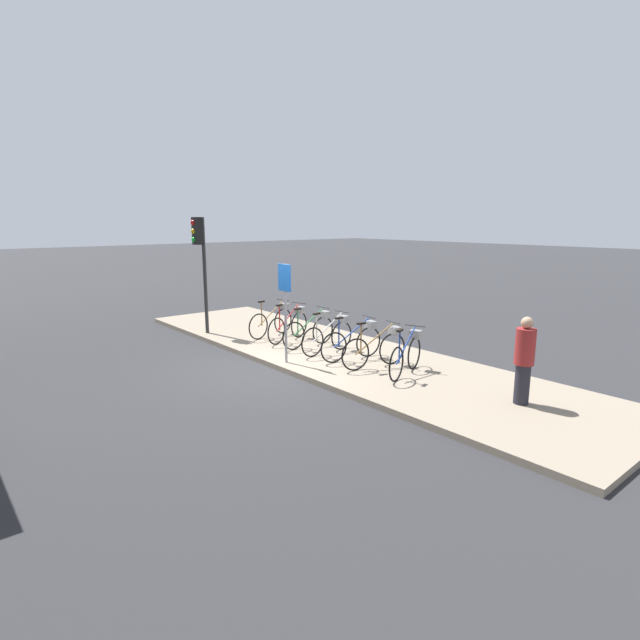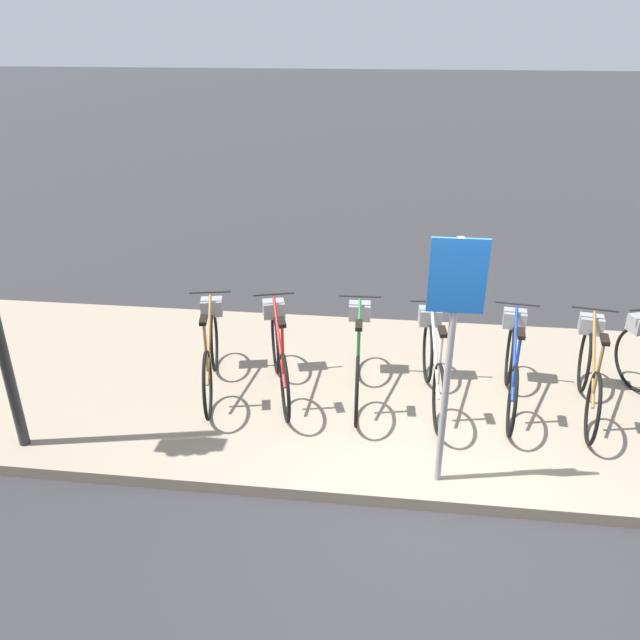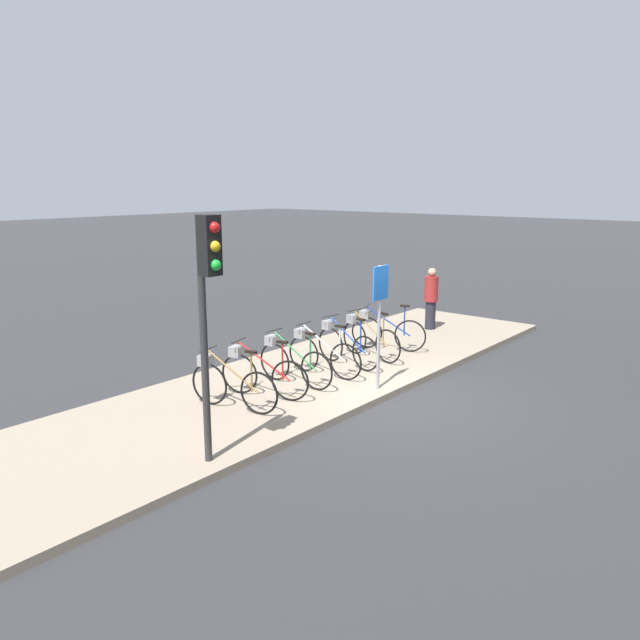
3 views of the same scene
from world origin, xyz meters
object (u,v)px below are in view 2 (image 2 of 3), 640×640
Objects in this scene: parked_bicycle_5 at (589,370)px; sign_post at (453,325)px; parked_bicycle_2 at (358,355)px; parked_bicycle_3 at (433,361)px; parked_bicycle_1 at (279,352)px; parked_bicycle_4 at (512,364)px; parked_bicycle_0 at (211,350)px.

parked_bicycle_5 is 2.34m from sign_post.
parked_bicycle_3 is at bearing -3.27° from parked_bicycle_2.
sign_post reaches higher than parked_bicycle_1.
parked_bicycle_4 is 1.01× the size of parked_bicycle_5.
parked_bicycle_2 and parked_bicycle_5 have the same top height.
parked_bicycle_1 is 0.97× the size of parked_bicycle_2.
parked_bicycle_5 is at bearing 0.15° from parked_bicycle_3.
parked_bicycle_0 is 3.99m from parked_bicycle_5.
parked_bicycle_0 is 0.98× the size of parked_bicycle_2.
parked_bicycle_3 is 1.01× the size of parked_bicycle_5.
parked_bicycle_4 is 0.77m from parked_bicycle_5.
parked_bicycle_5 is (2.39, -0.04, 0.00)m from parked_bicycle_2.
parked_bicycle_5 is (3.99, 0.03, 0.00)m from parked_bicycle_0.
parked_bicycle_1 is 2.40m from sign_post.
parked_bicycle_5 is (1.60, 0.00, 0.00)m from parked_bicycle_3.
parked_bicycle_1 is 2.48m from parked_bicycle_4.
parked_bicycle_2 is at bearing 179.02° from parked_bicycle_5.
parked_bicycle_4 is (2.48, 0.04, 0.00)m from parked_bicycle_1.
parked_bicycle_1 is 3.25m from parked_bicycle_5.
parked_bicycle_2 is 0.79m from parked_bicycle_3.
parked_bicycle_1 is 0.97× the size of parked_bicycle_4.
parked_bicycle_0 is 0.75× the size of sign_post.
parked_bicycle_0 is 1.02× the size of parked_bicycle_1.
parked_bicycle_1 and parked_bicycle_4 have the same top height.
parked_bicycle_0 and parked_bicycle_1 have the same top height.
parked_bicycle_3 is 1.73m from sign_post.
parked_bicycle_1 is at bearing 2.82° from parked_bicycle_0.
parked_bicycle_0 is at bearing -177.33° from parked_bicycle_2.
parked_bicycle_3 is 1.60m from parked_bicycle_5.
parked_bicycle_0 is 3.22m from parked_bicycle_4.
parked_bicycle_5 is at bearing 40.56° from sign_post.
parked_bicycle_0 is 0.99× the size of parked_bicycle_5.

